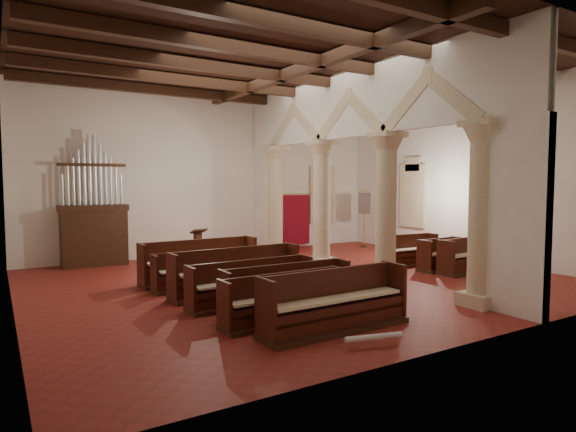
% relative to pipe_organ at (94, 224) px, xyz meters
% --- Properties ---
extents(floor, '(14.00, 14.00, 0.00)m').
position_rel_pipe_organ_xyz_m(floor, '(4.50, -5.50, -1.37)').
color(floor, maroon).
rests_on(floor, ground).
extents(ceiling, '(14.00, 14.00, 0.00)m').
position_rel_pipe_organ_xyz_m(ceiling, '(4.50, -5.50, 4.63)').
color(ceiling, black).
rests_on(ceiling, wall_back).
extents(wall_back, '(14.00, 0.02, 6.00)m').
position_rel_pipe_organ_xyz_m(wall_back, '(4.50, 0.50, 1.63)').
color(wall_back, white).
rests_on(wall_back, floor).
extents(wall_front, '(14.00, 0.02, 6.00)m').
position_rel_pipe_organ_xyz_m(wall_front, '(4.50, -11.50, 1.63)').
color(wall_front, white).
rests_on(wall_front, floor).
extents(wall_left, '(0.02, 12.00, 6.00)m').
position_rel_pipe_organ_xyz_m(wall_left, '(-2.50, -5.50, 1.63)').
color(wall_left, white).
rests_on(wall_left, floor).
extents(wall_right, '(0.02, 12.00, 6.00)m').
position_rel_pipe_organ_xyz_m(wall_right, '(11.50, -5.50, 1.63)').
color(wall_right, white).
rests_on(wall_right, floor).
extents(ceiling_beams, '(13.80, 11.80, 0.30)m').
position_rel_pipe_organ_xyz_m(ceiling_beams, '(4.50, -5.50, 4.45)').
color(ceiling_beams, '#3A2112').
rests_on(ceiling_beams, wall_back).
extents(arcade, '(0.90, 11.90, 6.00)m').
position_rel_pipe_organ_xyz_m(arcade, '(6.30, -5.50, 2.19)').
color(arcade, beige).
rests_on(arcade, floor).
extents(window_right_a, '(0.03, 1.00, 2.20)m').
position_rel_pipe_organ_xyz_m(window_right_a, '(11.48, -7.00, 0.83)').
color(window_right_a, '#3A836D').
rests_on(window_right_a, wall_right).
extents(window_right_b, '(0.03, 1.00, 2.20)m').
position_rel_pipe_organ_xyz_m(window_right_b, '(11.48, -3.00, 0.83)').
color(window_right_b, '#3A836D').
rests_on(window_right_b, wall_right).
extents(window_back, '(1.00, 0.03, 2.20)m').
position_rel_pipe_organ_xyz_m(window_back, '(9.50, 0.48, 0.83)').
color(window_back, '#3A836D').
rests_on(window_back, wall_back).
extents(pipe_organ, '(2.10, 0.85, 4.40)m').
position_rel_pipe_organ_xyz_m(pipe_organ, '(0.00, 0.00, 0.00)').
color(pipe_organ, '#3A2112').
rests_on(pipe_organ, floor).
extents(lectern, '(0.53, 0.54, 1.19)m').
position_rel_pipe_organ_xyz_m(lectern, '(3.08, -1.33, -0.88)').
color(lectern, '#371F11').
rests_on(lectern, floor).
extents(dossal_curtain, '(1.80, 0.07, 2.17)m').
position_rel_pipe_organ_xyz_m(dossal_curtain, '(8.00, 0.42, -0.21)').
color(dossal_curtain, maroon).
rests_on(dossal_curtain, floor).
extents(processional_banner, '(0.57, 0.72, 2.48)m').
position_rel_pipe_organ_xyz_m(processional_banner, '(10.51, -1.20, -0.56)').
color(processional_banner, '#3A2112').
rests_on(processional_banner, floor).
extents(hymnal_box_a, '(0.37, 0.31, 0.34)m').
position_rel_pipe_organ_xyz_m(hymnal_box_a, '(2.86, -9.38, -1.10)').
color(hymnal_box_a, '#14178F').
rests_on(hymnal_box_a, floor).
extents(hymnal_box_b, '(0.36, 0.29, 0.35)m').
position_rel_pipe_organ_xyz_m(hymnal_box_b, '(2.87, -7.30, -1.09)').
color(hymnal_box_b, navy).
rests_on(hymnal_box_b, floor).
extents(hymnal_box_c, '(0.41, 0.36, 0.36)m').
position_rel_pipe_organ_xyz_m(hymnal_box_c, '(4.25, -6.71, -1.09)').
color(hymnal_box_c, navy).
rests_on(hymnal_box_c, floor).
extents(tube_heater_a, '(1.03, 0.37, 0.10)m').
position_rel_pipe_organ_xyz_m(tube_heater_a, '(2.54, -10.77, -1.21)').
color(tube_heater_a, white).
rests_on(tube_heater_a, floor).
extents(tube_heater_b, '(0.87, 0.13, 0.09)m').
position_rel_pipe_organ_xyz_m(tube_heater_b, '(1.96, -9.68, -1.21)').
color(tube_heater_b, white).
rests_on(tube_heater_b, floor).
extents(nave_pew_0, '(3.05, 0.81, 1.12)m').
position_rel_pipe_organ_xyz_m(nave_pew_0, '(2.53, -9.74, -1.00)').
color(nave_pew_0, '#3A2112').
rests_on(nave_pew_0, floor).
extents(nave_pew_1, '(2.72, 0.71, 0.96)m').
position_rel_pipe_organ_xyz_m(nave_pew_1, '(2.02, -8.81, -1.05)').
color(nave_pew_1, '#3A2112').
rests_on(nave_pew_1, floor).
extents(nave_pew_2, '(2.90, 0.71, 1.02)m').
position_rel_pipe_organ_xyz_m(nave_pew_2, '(2.40, -8.25, -1.04)').
color(nave_pew_2, '#3A2112').
rests_on(nave_pew_2, floor).
extents(nave_pew_3, '(2.96, 0.71, 1.00)m').
position_rel_pipe_organ_xyz_m(nave_pew_3, '(2.07, -7.26, -1.04)').
color(nave_pew_3, '#3A2112').
rests_on(nave_pew_3, floor).
extents(nave_pew_4, '(3.35, 0.87, 1.12)m').
position_rel_pipe_organ_xyz_m(nave_pew_4, '(2.25, -6.11, -1.00)').
color(nave_pew_4, '#3A2112').
rests_on(nave_pew_4, floor).
extents(nave_pew_5, '(2.92, 0.69, 0.96)m').
position_rel_pipe_organ_xyz_m(nave_pew_5, '(1.95, -5.05, -1.06)').
color(nave_pew_5, '#3A2112').
rests_on(nave_pew_5, floor).
extents(nave_pew_6, '(3.29, 0.87, 1.15)m').
position_rel_pipe_organ_xyz_m(nave_pew_6, '(2.02, -4.23, -0.99)').
color(nave_pew_6, '#3A2112').
rests_on(nave_pew_6, floor).
extents(aisle_pew_0, '(2.06, 0.82, 1.05)m').
position_rel_pipe_organ_xyz_m(aisle_pew_0, '(9.35, -7.25, -1.02)').
color(aisle_pew_0, '#3A2112').
rests_on(aisle_pew_0, floor).
extents(aisle_pew_1, '(1.72, 0.74, 0.99)m').
position_rel_pipe_organ_xyz_m(aisle_pew_1, '(9.09, -6.55, -1.04)').
color(aisle_pew_1, '#3A2112').
rests_on(aisle_pew_1, floor).
extents(aisle_pew_2, '(2.07, 0.77, 1.02)m').
position_rel_pipe_organ_xyz_m(aisle_pew_2, '(8.78, -5.46, -1.03)').
color(aisle_pew_2, '#3A2112').
rests_on(aisle_pew_2, floor).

